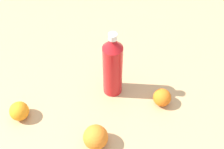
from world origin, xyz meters
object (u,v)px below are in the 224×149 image
object	(u,v)px
orange_0	(19,111)
orange_1	(96,137)
orange_2	(162,97)
water_bottle	(112,66)

from	to	relation	value
orange_0	orange_1	bearing A→B (deg)	9.52
orange_1	orange_2	xyz separation A→B (m)	(0.11, 0.24, -0.01)
orange_0	orange_1	xyz separation A→B (m)	(0.26, 0.04, 0.01)
orange_1	orange_2	distance (m)	0.26
water_bottle	orange_2	size ratio (longest dim) A/B	4.30
water_bottle	orange_2	xyz separation A→B (m)	(0.17, 0.04, -0.09)
orange_0	orange_1	distance (m)	0.27
water_bottle	orange_1	distance (m)	0.23
water_bottle	orange_0	bearing A→B (deg)	-90.54
orange_0	orange_2	world-z (taller)	orange_0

